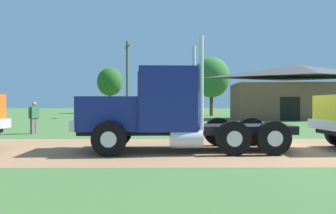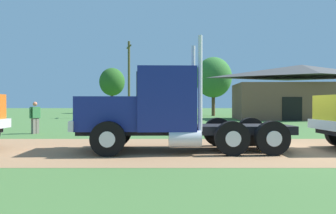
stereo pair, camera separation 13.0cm
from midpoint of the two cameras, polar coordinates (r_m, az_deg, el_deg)
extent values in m
plane|color=#466F36|center=(12.29, 20.35, -6.91)|extent=(200.00, 200.00, 0.00)
cube|color=#A07650|center=(12.29, 20.35, -6.90)|extent=(120.00, 6.62, 0.01)
cube|color=black|center=(11.17, 2.98, -3.90)|extent=(7.18, 1.82, 0.28)
cube|color=navy|center=(11.18, -10.28, -1.08)|extent=(2.05, 2.11, 1.10)
cube|color=silver|center=(11.38, -15.45, -2.93)|extent=(0.24, 2.24, 0.32)
cube|color=navy|center=(11.09, -0.50, 1.34)|extent=(1.91, 2.40, 2.04)
cube|color=#2D3D4C|center=(11.10, -5.33, 3.45)|extent=(0.11, 1.94, 0.90)
cylinder|color=silver|center=(10.28, 5.47, 4.10)|extent=(0.14, 0.14, 3.01)
cylinder|color=silver|center=(12.10, 4.23, 3.57)|extent=(0.14, 0.14, 3.01)
cylinder|color=silver|center=(10.16, 2.82, -5.58)|extent=(1.02, 0.56, 0.52)
cylinder|color=black|center=(10.07, -10.59, -5.49)|extent=(1.08, 0.34, 1.07)
cylinder|color=silver|center=(9.91, -10.72, -5.59)|extent=(0.48, 0.06, 0.48)
cylinder|color=black|center=(12.37, -9.10, -4.35)|extent=(1.08, 0.34, 1.07)
cylinder|color=silver|center=(12.52, -9.02, -4.29)|extent=(0.48, 0.06, 0.48)
cylinder|color=black|center=(10.62, 17.56, -5.19)|extent=(1.08, 0.34, 1.07)
cylinder|color=silver|center=(10.47, 17.86, -5.28)|extent=(0.48, 0.06, 0.48)
cylinder|color=black|center=(12.82, 13.95, -4.18)|extent=(1.08, 0.34, 1.07)
cylinder|color=silver|center=(12.97, 13.75, -4.13)|extent=(0.48, 0.06, 0.48)
cylinder|color=black|center=(10.26, 10.96, -5.38)|extent=(1.08, 0.34, 1.07)
cylinder|color=silver|center=(10.10, 11.18, -5.47)|extent=(0.48, 0.06, 0.48)
cylinder|color=black|center=(12.52, 8.45, -4.29)|extent=(1.08, 0.34, 1.07)
cylinder|color=silver|center=(12.68, 8.31, -4.23)|extent=(0.48, 0.06, 0.48)
cube|color=silver|center=(12.17, 25.50, -2.85)|extent=(0.23, 2.22, 0.32)
cube|color=#33723F|center=(18.64, -22.52, -0.88)|extent=(0.46, 0.52, 0.59)
sphere|color=#D27956|center=(18.63, -22.52, 0.50)|extent=(0.23, 0.23, 0.23)
cube|color=slate|center=(18.73, -22.26, -3.05)|extent=(0.24, 0.23, 0.83)
cube|color=slate|center=(18.62, -22.75, -3.08)|extent=(0.24, 0.23, 0.83)
cylinder|color=#33723F|center=(18.80, -21.83, -0.95)|extent=(0.10, 0.10, 0.56)
cylinder|color=#33723F|center=(18.49, -23.21, -0.98)|extent=(0.10, 0.10, 0.56)
cube|color=brown|center=(35.63, 21.86, 0.89)|extent=(13.35, 6.84, 3.59)
pyramid|color=#464646|center=(35.78, 21.88, 5.82)|extent=(14.02, 7.18, 1.28)
cube|color=black|center=(32.04, 20.43, -0.31)|extent=(1.80, 0.15, 2.20)
cylinder|color=#4D4825|center=(36.90, -7.24, 4.77)|extent=(0.26, 0.26, 8.55)
cube|color=#4D4825|center=(37.35, -7.25, 10.41)|extent=(0.78, 2.14, 0.14)
cylinder|color=#513823|center=(54.35, -10.17, 0.76)|extent=(0.44, 0.44, 3.48)
ellipsoid|color=#295A1E|center=(54.47, -10.18, 4.34)|extent=(4.15, 4.15, 4.57)
cylinder|color=#513823|center=(42.35, 7.48, 0.53)|extent=(0.44, 0.44, 3.07)
ellipsoid|color=#34722E|center=(42.48, 7.49, 5.15)|extent=(4.72, 4.72, 5.19)
camera|label=1|loc=(0.07, -90.31, 0.00)|focal=34.93mm
camera|label=2|loc=(0.07, 89.69, 0.00)|focal=34.93mm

